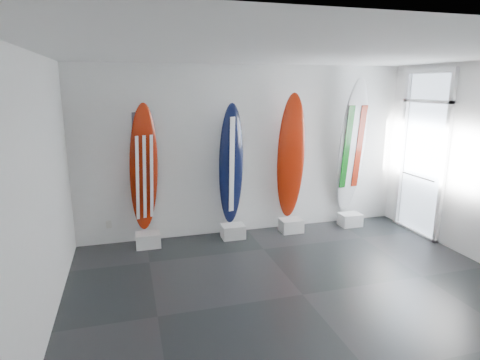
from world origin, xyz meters
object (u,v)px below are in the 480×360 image
object	(u,v)px
surfboard_usa	(144,169)
surfboard_navy	(231,165)
surfboard_italy	(352,147)
surfboard_swiss	(291,157)

from	to	relation	value
surfboard_usa	surfboard_navy	world-z (taller)	surfboard_usa
surfboard_navy	surfboard_italy	world-z (taller)	surfboard_italy
surfboard_usa	surfboard_swiss	bearing A→B (deg)	-19.81
surfboard_swiss	surfboard_italy	bearing A→B (deg)	2.53
surfboard_navy	surfboard_italy	size ratio (longest dim) A/B	0.83
surfboard_navy	surfboard_swiss	xyz separation A→B (m)	(1.11, 0.00, 0.08)
surfboard_navy	surfboard_italy	xyz separation A→B (m)	(2.34, 0.00, 0.21)
surfboard_usa	surfboard_swiss	distance (m)	2.59
surfboard_swiss	surfboard_navy	bearing A→B (deg)	-177.47
surfboard_navy	surfboard_italy	distance (m)	2.35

